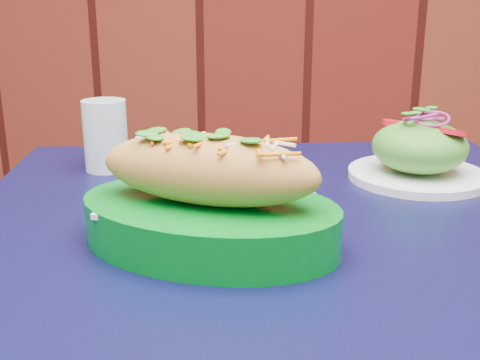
{
  "coord_description": "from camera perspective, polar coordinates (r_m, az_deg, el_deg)",
  "views": [
    {
      "loc": [
        0.3,
        0.74,
        1.02
      ],
      "look_at": [
        0.26,
        1.39,
        0.81
      ],
      "focal_mm": 45.0,
      "sensor_mm": 36.0,
      "label": 1
    }
  ],
  "objects": [
    {
      "name": "cafe_table",
      "position": [
        0.76,
        4.27,
        -10.24
      ],
      "size": [
        0.9,
        0.9,
        0.75
      ],
      "rotation": [
        0.0,
        0.0,
        0.13
      ],
      "color": "black",
      "rests_on": "ground"
    },
    {
      "name": "banh_mi_basket",
      "position": [
        0.65,
        -2.97,
        -1.99
      ],
      "size": [
        0.33,
        0.26,
        0.13
      ],
      "rotation": [
        0.0,
        0.0,
        -0.26
      ],
      "color": "#006F17",
      "rests_on": "cafe_table"
    },
    {
      "name": "water_glass",
      "position": [
        0.95,
        -12.63,
        4.15
      ],
      "size": [
        0.07,
        0.07,
        0.11
      ],
      "primitive_type": "cylinder",
      "color": "silver",
      "rests_on": "cafe_table"
    },
    {
      "name": "salad_plate",
      "position": [
        0.92,
        16.61,
        2.51
      ],
      "size": [
        0.2,
        0.2,
        0.1
      ],
      "rotation": [
        0.0,
        0.0,
        -0.08
      ],
      "color": "white",
      "rests_on": "cafe_table"
    }
  ]
}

